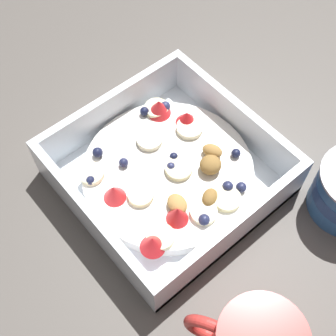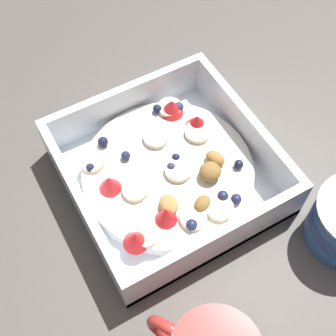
{
  "view_description": "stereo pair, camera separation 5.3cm",
  "coord_description": "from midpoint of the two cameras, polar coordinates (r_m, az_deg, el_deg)",
  "views": [
    {
      "loc": [
        0.2,
        -0.19,
        0.49
      ],
      "look_at": [
        -0.02,
        -0.01,
        0.03
      ],
      "focal_mm": 49.04,
      "sensor_mm": 36.0,
      "label": 1
    },
    {
      "loc": [
        0.23,
        -0.15,
        0.49
      ],
      "look_at": [
        -0.02,
        -0.01,
        0.03
      ],
      "focal_mm": 49.04,
      "sensor_mm": 36.0,
      "label": 2
    }
  ],
  "objects": [
    {
      "name": "ground_plane",
      "position": [
        0.56,
        4.46,
        -2.88
      ],
      "size": [
        2.4,
        2.4,
        0.0
      ],
      "primitive_type": "plane",
      "color": "#56514C"
    },
    {
      "name": "fruit_bowl",
      "position": [
        0.54,
        2.82,
        -0.81
      ],
      "size": [
        0.23,
        0.23,
        0.06
      ],
      "color": "white",
      "rests_on": "ground"
    },
    {
      "name": "spoon",
      "position": [
        0.63,
        -2.57,
        8.14
      ],
      "size": [
        0.07,
        0.17,
        0.01
      ],
      "color": "silver",
      "rests_on": "ground"
    }
  ]
}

